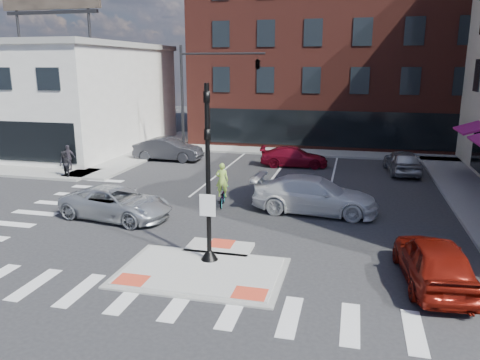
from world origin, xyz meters
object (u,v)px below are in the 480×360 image
(white_pickup, at_px, (315,195))
(bg_car_red, at_px, (294,157))
(silver_suv, at_px, (117,203))
(cyclist, at_px, (222,191))
(bg_car_dark, at_px, (168,149))
(red_sedan, at_px, (434,261))
(bg_car_silver, at_px, (402,162))
(pedestrian_a, at_px, (65,164))
(pedestrian_b, at_px, (68,158))

(white_pickup, distance_m, bg_car_red, 10.11)
(silver_suv, height_order, cyclist, cyclist)
(silver_suv, xyz_separation_m, bg_car_dark, (-2.77, 12.73, 0.10))
(red_sedan, bearing_deg, bg_car_red, -73.98)
(bg_car_silver, height_order, bg_car_red, bg_car_silver)
(bg_car_red, xyz_separation_m, pedestrian_a, (-12.77, -6.86, 0.28))
(bg_car_dark, bearing_deg, white_pickup, -130.36)
(white_pickup, distance_m, pedestrian_b, 16.57)
(bg_car_dark, distance_m, pedestrian_b, 6.92)
(white_pickup, bearing_deg, bg_car_dark, 52.20)
(white_pickup, bearing_deg, cyclist, 93.24)
(bg_car_red, bearing_deg, white_pickup, -171.89)
(bg_car_dark, distance_m, cyclist, 11.88)
(white_pickup, bearing_deg, bg_car_silver, -23.14)
(pedestrian_a, bearing_deg, pedestrian_b, 138.35)
(white_pickup, xyz_separation_m, bg_car_red, (-2.23, 9.86, -0.18))
(bg_car_red, bearing_deg, cyclist, 162.80)
(silver_suv, distance_m, red_sedan, 13.14)
(cyclist, xyz_separation_m, pedestrian_b, (-11.47, 4.67, 0.24))
(cyclist, bearing_deg, white_pickup, 170.49)
(white_pickup, height_order, bg_car_dark, white_pickup)
(cyclist, bearing_deg, silver_suv, 26.98)
(pedestrian_b, bearing_deg, bg_car_silver, 2.29)
(bg_car_dark, xyz_separation_m, pedestrian_a, (-3.80, -6.76, 0.13))
(white_pickup, distance_m, cyclist, 4.43)
(bg_car_dark, bearing_deg, silver_suv, -167.03)
(pedestrian_a, bearing_deg, cyclist, 4.38)
(bg_car_silver, relative_size, bg_car_red, 1.00)
(bg_car_silver, bearing_deg, silver_suv, 37.18)
(silver_suv, bearing_deg, pedestrian_a, 56.65)
(silver_suv, relative_size, bg_car_red, 1.13)
(white_pickup, bearing_deg, red_sedan, -143.77)
(bg_car_silver, xyz_separation_m, bg_car_red, (-6.87, 0.50, -0.11))
(bg_car_dark, bearing_deg, red_sedan, -135.81)
(bg_car_red, relative_size, pedestrian_b, 2.79)
(bg_car_silver, height_order, pedestrian_a, pedestrian_a)
(bg_car_dark, bearing_deg, bg_car_red, -88.67)
(white_pickup, bearing_deg, pedestrian_b, 76.87)
(pedestrian_a, bearing_deg, white_pickup, 8.91)
(cyclist, distance_m, pedestrian_a, 11.00)
(white_pickup, xyz_separation_m, pedestrian_a, (-15.01, 3.00, 0.10))
(bg_car_red, distance_m, pedestrian_b, 14.62)
(white_pickup, relative_size, pedestrian_a, 3.68)
(red_sedan, distance_m, bg_car_red, 17.59)
(red_sedan, relative_size, bg_car_dark, 0.94)
(bg_car_silver, relative_size, pedestrian_a, 2.87)
(red_sedan, xyz_separation_m, pedestrian_b, (-20.12, 11.17, 0.17))
(white_pickup, distance_m, bg_car_dark, 14.86)
(silver_suv, distance_m, white_pickup, 8.94)
(bg_car_dark, bearing_deg, bg_car_silver, -90.77)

